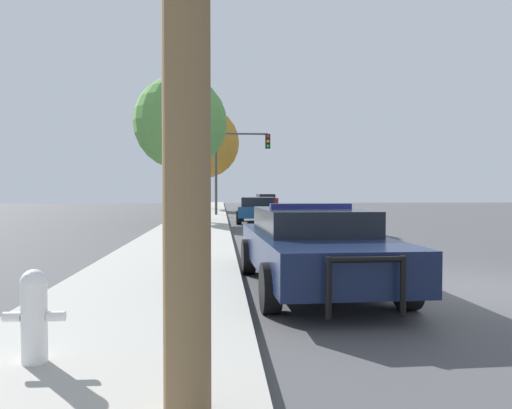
# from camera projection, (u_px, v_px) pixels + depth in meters

# --- Properties ---
(ground_plane) EXTENTS (110.00, 110.00, 0.00)m
(ground_plane) POSITION_uv_depth(u_px,v_px,m) (456.00, 288.00, 8.39)
(ground_plane) COLOR #474749
(sidewalk_left) EXTENTS (3.00, 110.00, 0.13)m
(sidewalk_left) POSITION_uv_depth(u_px,v_px,m) (150.00, 288.00, 8.02)
(sidewalk_left) COLOR #A3A099
(sidewalk_left) RESTS_ON ground_plane
(police_car) EXTENTS (2.29, 5.30, 1.42)m
(police_car) POSITION_uv_depth(u_px,v_px,m) (313.00, 245.00, 8.37)
(police_car) COLOR #141E3D
(police_car) RESTS_ON ground_plane
(fire_hydrant) EXTENTS (0.53, 0.23, 0.82)m
(fire_hydrant) POSITION_uv_depth(u_px,v_px,m) (34.00, 313.00, 4.38)
(fire_hydrant) COLOR white
(fire_hydrant) RESTS_ON sidewalk_left
(traffic_light) EXTENTS (3.42, 0.35, 5.13)m
(traffic_light) POSITION_uv_depth(u_px,v_px,m) (238.00, 156.00, 30.68)
(traffic_light) COLOR #424247
(traffic_light) RESTS_ON sidewalk_left
(car_background_midblock) EXTENTS (2.32, 4.40, 1.29)m
(car_background_midblock) POSITION_uv_depth(u_px,v_px,m) (258.00, 209.00, 24.99)
(car_background_midblock) COLOR navy
(car_background_midblock) RESTS_ON ground_plane
(car_background_distant) EXTENTS (2.30, 4.74, 1.24)m
(car_background_distant) POSITION_uv_depth(u_px,v_px,m) (265.00, 199.00, 50.21)
(car_background_distant) COLOR maroon
(car_background_distant) RESTS_ON ground_plane
(tree_sidewalk_mid) EXTENTS (4.63, 4.63, 7.19)m
(tree_sidewalk_mid) POSITION_uv_depth(u_px,v_px,m) (180.00, 123.00, 24.75)
(tree_sidewalk_mid) COLOR brown
(tree_sidewalk_mid) RESTS_ON sidewalk_left
(tree_sidewalk_far) EXTENTS (5.78, 5.78, 8.26)m
(tree_sidewalk_far) POSITION_uv_depth(u_px,v_px,m) (204.00, 143.00, 40.59)
(tree_sidewalk_far) COLOR brown
(tree_sidewalk_far) RESTS_ON sidewalk_left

